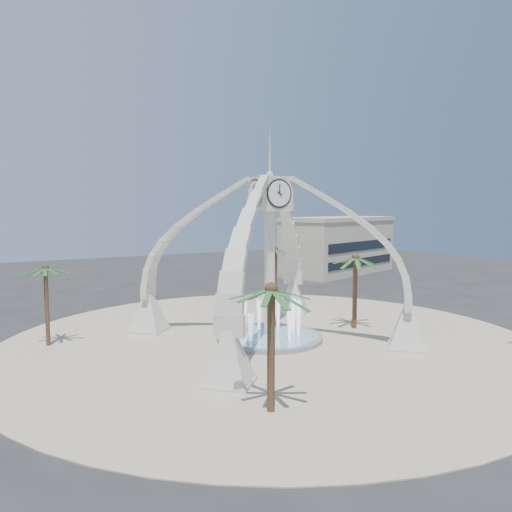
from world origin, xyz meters
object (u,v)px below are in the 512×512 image
fountain (269,337)px  palm_north (276,250)px  clock_tower (270,255)px  palm_west (45,269)px  palm_east (356,258)px  palm_south (271,291)px

fountain → palm_north: size_ratio=1.23×
clock_tower → palm_west: clock_tower is taller
palm_east → palm_north: size_ratio=1.04×
clock_tower → palm_west: bearing=155.0°
palm_east → palm_west: size_ratio=1.06×
fountain → palm_east: bearing=-3.0°
clock_tower → palm_west: (-14.68, 6.85, -0.85)m
palm_west → palm_north: (22.44, 4.42, 0.08)m
palm_east → palm_west: palm_east is taller
palm_west → palm_south: palm_south is taller
fountain → palm_north: (7.75, 11.27, 5.43)m
palm_west → palm_north: bearing=11.1°
fountain → palm_west: palm_west is taller
fountain → palm_south: bearing=-121.6°
palm_east → palm_south: bearing=-144.1°
clock_tower → palm_north: 13.71m
palm_north → palm_south: palm_south is taller
fountain → palm_north: 14.72m
clock_tower → palm_south: clock_tower is taller
palm_north → clock_tower: bearing=-124.5°
clock_tower → palm_west: size_ratio=2.82×
clock_tower → fountain: size_ratio=2.24×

